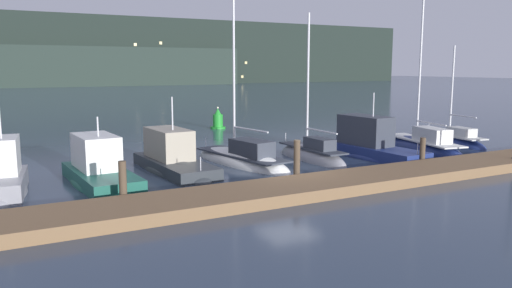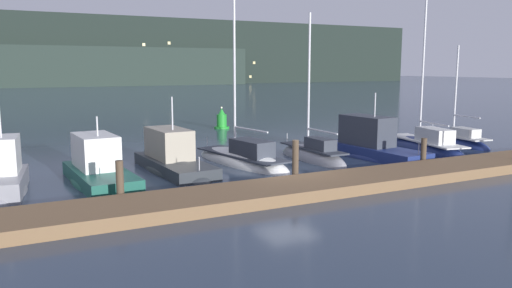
{
  "view_description": "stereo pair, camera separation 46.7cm",
  "coord_description": "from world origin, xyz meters",
  "views": [
    {
      "loc": [
        -11.49,
        -18.56,
        4.97
      ],
      "look_at": [
        0.0,
        3.01,
        1.2
      ],
      "focal_mm": 35.0,
      "sensor_mm": 36.0,
      "label": 1
    },
    {
      "loc": [
        -11.07,
        -18.78,
        4.97
      ],
      "look_at": [
        0.0,
        3.01,
        1.2
      ],
      "focal_mm": 35.0,
      "sensor_mm": 36.0,
      "label": 2
    }
  ],
  "objects": [
    {
      "name": "sailboat_berth_9",
      "position": [
        15.03,
        3.72,
        0.12
      ],
      "size": [
        2.34,
        5.58,
        6.95
      ],
      "color": "navy",
      "rests_on": "ground"
    },
    {
      "name": "ground_plane",
      "position": [
        0.0,
        0.0,
        0.0
      ],
      "size": [
        400.0,
        400.0,
        0.0
      ],
      "primitive_type": "plane",
      "color": "#2D3D51"
    },
    {
      "name": "sailboat_berth_5",
      "position": [
        -0.16,
        4.25,
        0.14
      ],
      "size": [
        3.22,
        7.74,
        12.05
      ],
      "color": "white",
      "rests_on": "ground"
    },
    {
      "name": "sailboat_berth_6",
      "position": [
        3.68,
        3.45,
        0.12
      ],
      "size": [
        1.43,
        5.86,
        8.62
      ],
      "color": "gray",
      "rests_on": "ground"
    },
    {
      "name": "channel_buoy",
      "position": [
        4.81,
        18.68,
        0.65
      ],
      "size": [
        1.21,
        1.21,
        1.79
      ],
      "color": "green",
      "rests_on": "ground"
    },
    {
      "name": "hillside_backdrop",
      "position": [
        -3.15,
        128.18,
        8.76
      ],
      "size": [
        240.0,
        23.0,
        18.98
      ],
      "color": "#1E2823",
      "rests_on": "ground"
    },
    {
      "name": "mooring_pile_2",
      "position": [
        0.0,
        -0.74,
        0.94
      ],
      "size": [
        0.28,
        0.28,
        1.88
      ],
      "primitive_type": "cylinder",
      "color": "#4C3D2D",
      "rests_on": "ground"
    },
    {
      "name": "motorboat_berth_7",
      "position": [
        7.17,
        2.71,
        0.43
      ],
      "size": [
        2.7,
        7.31,
        4.1
      ],
      "color": "navy",
      "rests_on": "ground"
    },
    {
      "name": "mooring_pile_1",
      "position": [
        -7.47,
        -0.74,
        0.82
      ],
      "size": [
        0.28,
        0.28,
        1.63
      ],
      "primitive_type": "cylinder",
      "color": "#4C3D2D",
      "rests_on": "ground"
    },
    {
      "name": "sailboat_berth_8",
      "position": [
        11.39,
        2.94,
        0.14
      ],
      "size": [
        3.25,
        7.59,
        9.84
      ],
      "color": "navy",
      "rests_on": "ground"
    },
    {
      "name": "motorboat_berth_3",
      "position": [
        -7.55,
        3.15,
        0.36
      ],
      "size": [
        2.7,
        6.59,
        3.45
      ],
      "color": "#195647",
      "rests_on": "ground"
    },
    {
      "name": "dock",
      "position": [
        0.0,
        -2.39,
        0.23
      ],
      "size": [
        38.61,
        2.8,
        0.45
      ],
      "primitive_type": "cube",
      "color": "brown",
      "rests_on": "ground"
    },
    {
      "name": "motorboat_berth_4",
      "position": [
        -3.89,
        4.21,
        0.32
      ],
      "size": [
        2.67,
        7.03,
        4.2
      ],
      "color": "#2D3338",
      "rests_on": "ground"
    },
    {
      "name": "motorboat_berth_2",
      "position": [
        -11.23,
        3.14,
        0.4
      ],
      "size": [
        2.15,
        4.81,
        4.05
      ],
      "color": "gray",
      "rests_on": "ground"
    },
    {
      "name": "mooring_pile_3",
      "position": [
        7.47,
        -0.74,
        0.74
      ],
      "size": [
        0.28,
        0.28,
        1.49
      ],
      "primitive_type": "cylinder",
      "color": "#4C3D2D",
      "rests_on": "ground"
    }
  ]
}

